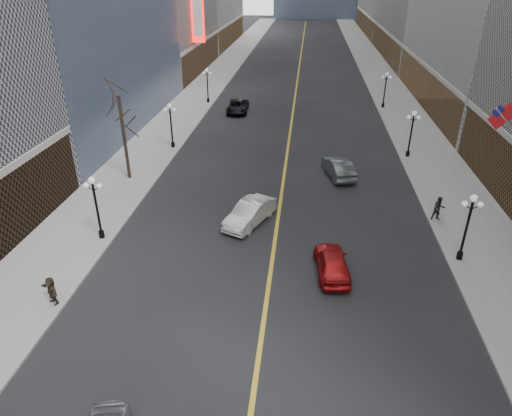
% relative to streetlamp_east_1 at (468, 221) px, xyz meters
% --- Properties ---
extents(sidewalk_east, '(6.00, 230.00, 0.15)m').
position_rel_streetlamp_east_1_xyz_m(sidewalk_east, '(2.20, 40.00, -2.83)').
color(sidewalk_east, gray).
rests_on(sidewalk_east, ground).
extents(sidewalk_west, '(6.00, 230.00, 0.15)m').
position_rel_streetlamp_east_1_xyz_m(sidewalk_west, '(-25.80, 40.00, -2.83)').
color(sidewalk_west, gray).
rests_on(sidewalk_west, ground).
extents(lane_line, '(0.25, 200.00, 0.02)m').
position_rel_streetlamp_east_1_xyz_m(lane_line, '(-11.80, 50.00, -2.89)').
color(lane_line, gold).
rests_on(lane_line, ground).
extents(streetlamp_east_1, '(1.26, 0.44, 4.52)m').
position_rel_streetlamp_east_1_xyz_m(streetlamp_east_1, '(0.00, 0.00, 0.00)').
color(streetlamp_east_1, black).
rests_on(streetlamp_east_1, sidewalk_east).
extents(streetlamp_east_2, '(1.26, 0.44, 4.52)m').
position_rel_streetlamp_east_1_xyz_m(streetlamp_east_2, '(0.00, 18.00, 0.00)').
color(streetlamp_east_2, black).
rests_on(streetlamp_east_2, sidewalk_east).
extents(streetlamp_east_3, '(1.26, 0.44, 4.52)m').
position_rel_streetlamp_east_1_xyz_m(streetlamp_east_3, '(0.00, 36.00, 0.00)').
color(streetlamp_east_3, black).
rests_on(streetlamp_east_3, sidewalk_east).
extents(streetlamp_west_1, '(1.26, 0.44, 4.52)m').
position_rel_streetlamp_east_1_xyz_m(streetlamp_west_1, '(-23.60, 0.00, 0.00)').
color(streetlamp_west_1, black).
rests_on(streetlamp_west_1, sidewalk_west).
extents(streetlamp_west_2, '(1.26, 0.44, 4.52)m').
position_rel_streetlamp_east_1_xyz_m(streetlamp_west_2, '(-23.60, 18.00, 0.00)').
color(streetlamp_west_2, black).
rests_on(streetlamp_west_2, sidewalk_west).
extents(streetlamp_west_3, '(1.26, 0.44, 4.52)m').
position_rel_streetlamp_east_1_xyz_m(streetlamp_west_3, '(-23.60, 36.00, 0.00)').
color(streetlamp_west_3, black).
rests_on(streetlamp_west_3, sidewalk_west).
extents(flag_5, '(2.87, 0.12, 2.87)m').
position_rel_streetlamp_east_1_xyz_m(flag_5, '(3.51, 7.00, 4.39)').
color(flag_5, '#B2B2B7').
rests_on(flag_5, ground).
extents(theatre_marquee, '(2.00, 0.55, 12.00)m').
position_rel_streetlamp_east_1_xyz_m(theatre_marquee, '(-27.68, 50.00, 9.10)').
color(theatre_marquee, red).
rests_on(theatre_marquee, ground).
extents(tree_west_far, '(3.60, 3.60, 7.92)m').
position_rel_streetlamp_east_1_xyz_m(tree_west_far, '(-25.30, 10.00, 3.34)').
color(tree_west_far, '#2D231C').
rests_on(tree_west_far, sidewalk_west).
extents(car_nb_mid, '(3.66, 5.34, 1.67)m').
position_rel_streetlamp_east_1_xyz_m(car_nb_mid, '(-13.80, 3.34, -2.07)').
color(car_nb_mid, '#BBBBBD').
rests_on(car_nb_mid, ground).
extents(car_nb_far, '(2.79, 5.61, 1.53)m').
position_rel_streetlamp_east_1_xyz_m(car_nb_far, '(-18.88, 31.88, -2.14)').
color(car_nb_far, black).
rests_on(car_nb_far, ground).
extents(car_sb_mid, '(2.33, 4.76, 1.56)m').
position_rel_streetlamp_east_1_xyz_m(car_sb_mid, '(-8.11, -2.24, -2.12)').
color(car_sb_mid, '#A01112').
rests_on(car_sb_mid, ground).
extents(car_sb_far, '(2.96, 5.35, 1.67)m').
position_rel_streetlamp_east_1_xyz_m(car_sb_far, '(-7.01, 12.67, -2.07)').
color(car_sb_far, '#4B5153').
rests_on(car_sb_far, ground).
extents(ped_east_walk, '(0.95, 0.61, 1.83)m').
position_rel_streetlamp_east_1_xyz_m(ped_east_walk, '(-0.20, 5.11, -1.84)').
color(ped_east_walk, black).
rests_on(ped_east_walk, sidewalk_east).
extents(ped_west_far, '(1.51, 1.26, 1.67)m').
position_rel_streetlamp_east_1_xyz_m(ped_west_far, '(-23.40, -6.92, -1.92)').
color(ped_west_far, '#2E2719').
rests_on(ped_west_far, sidewalk_west).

